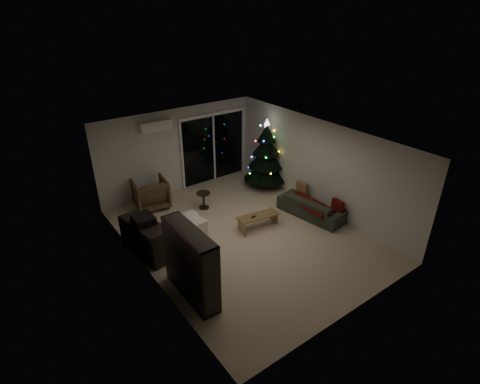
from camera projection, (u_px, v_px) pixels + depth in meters
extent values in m
plane|color=beige|center=(244.00, 235.00, 9.31)|extent=(6.50, 6.50, 0.00)
plane|color=white|center=(244.00, 139.00, 8.17)|extent=(6.50, 6.50, 0.00)
cube|color=silver|center=(179.00, 150.00, 11.08)|extent=(5.00, 0.02, 2.50)
cube|color=silver|center=(357.00, 260.00, 6.40)|extent=(5.00, 0.02, 2.50)
cube|color=silver|center=(143.00, 224.00, 7.43)|extent=(0.02, 6.50, 2.50)
cube|color=silver|center=(319.00, 166.00, 10.05)|extent=(0.02, 6.50, 2.50)
cube|color=black|center=(214.00, 148.00, 11.78)|extent=(2.20, 0.02, 2.10)
cube|color=white|center=(156.00, 126.00, 10.21)|extent=(0.90, 0.22, 0.28)
cube|color=#3F3833|center=(206.00, 175.00, 12.66)|extent=(2.60, 1.00, 0.10)
cube|color=white|center=(200.00, 156.00, 12.70)|extent=(2.20, 0.06, 1.00)
cube|color=black|center=(146.00, 239.00, 8.44)|extent=(0.74, 1.40, 0.83)
cube|color=black|center=(143.00, 219.00, 8.21)|extent=(0.42, 0.50, 0.18)
imported|color=#4E3D25|center=(151.00, 194.00, 10.40)|extent=(1.00, 1.02, 0.83)
cube|color=white|center=(195.00, 228.00, 9.20)|extent=(0.54, 0.54, 0.43)
cube|color=white|center=(191.00, 248.00, 8.55)|extent=(0.53, 0.47, 0.32)
cube|color=white|center=(190.00, 219.00, 9.69)|extent=(0.48, 0.39, 0.30)
cylinder|color=black|center=(204.00, 200.00, 10.42)|extent=(0.49, 0.49, 0.48)
cylinder|color=black|center=(146.00, 167.00, 10.86)|extent=(0.28, 0.28, 1.76)
imported|color=black|center=(312.00, 207.00, 10.05)|extent=(1.01, 1.93, 0.54)
cube|color=#4F130E|center=(309.00, 204.00, 9.94)|extent=(0.58, 1.33, 0.04)
cube|color=olive|center=(302.00, 188.00, 10.55)|extent=(0.14, 0.36, 0.35)
cube|color=#4F130E|center=(338.00, 206.00, 9.61)|extent=(0.13, 0.36, 0.35)
cube|color=black|center=(254.00, 217.00, 9.40)|extent=(0.14, 0.04, 0.02)
cube|color=slate|center=(260.00, 213.00, 9.57)|extent=(0.13, 0.08, 0.02)
cone|color=black|center=(266.00, 153.00, 11.32)|extent=(1.39, 1.39, 2.15)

